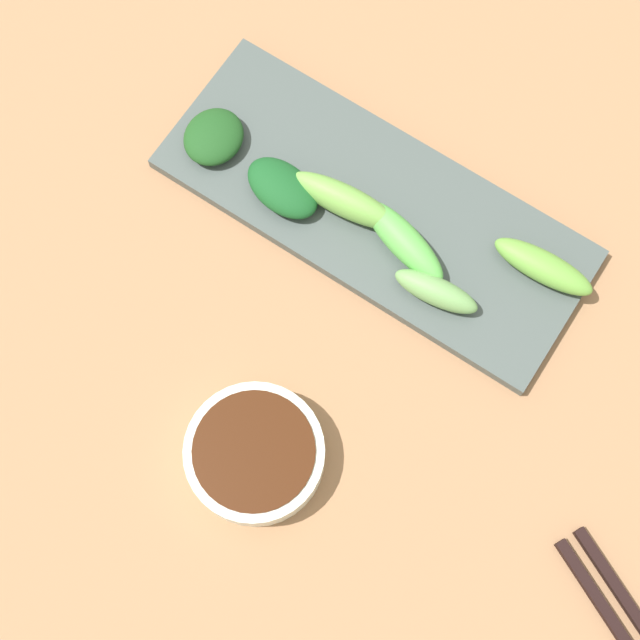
# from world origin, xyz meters

# --- Properties ---
(tabletop) EXTENTS (2.10, 2.10, 0.02)m
(tabletop) POSITION_xyz_m (0.00, 0.00, 0.01)
(tabletop) COLOR #9F714D
(tabletop) RESTS_ON ground
(sauce_bowl) EXTENTS (0.11, 0.11, 0.03)m
(sauce_bowl) POSITION_xyz_m (-0.13, -0.03, 0.04)
(sauce_bowl) COLOR silver
(sauce_bowl) RESTS_ON tabletop
(serving_plate) EXTENTS (0.14, 0.36, 0.01)m
(serving_plate) POSITION_xyz_m (0.09, -0.00, 0.03)
(serving_plate) COLOR #47514F
(serving_plate) RESTS_ON tabletop
(broccoli_leafy_0) EXTENTS (0.06, 0.05, 0.02)m
(broccoli_leafy_0) POSITION_xyz_m (0.07, 0.14, 0.04)
(broccoli_leafy_0) COLOR #1C4B1C
(broccoli_leafy_0) RESTS_ON serving_plate
(broccoli_stalk_1) EXTENTS (0.03, 0.07, 0.02)m
(broccoli_stalk_1) POSITION_xyz_m (0.05, -0.08, 0.04)
(broccoli_stalk_1) COLOR #6EA058
(broccoli_stalk_1) RESTS_ON serving_plate
(broccoli_stalk_2) EXTENTS (0.03, 0.09, 0.02)m
(broccoli_stalk_2) POSITION_xyz_m (0.12, -0.14, 0.04)
(broccoli_stalk_2) COLOR #69A43E
(broccoli_stalk_2) RESTS_ON serving_plate
(broccoli_stalk_3) EXTENTS (0.05, 0.09, 0.03)m
(broccoli_stalk_3) POSITION_xyz_m (0.08, -0.04, 0.05)
(broccoli_stalk_3) COLOR #5CB84C
(broccoli_stalk_3) RESTS_ON serving_plate
(broccoli_stalk_4) EXTENTS (0.03, 0.10, 0.03)m
(broccoli_stalk_4) POSITION_xyz_m (0.08, 0.02, 0.05)
(broccoli_stalk_4) COLOR #72AE49
(broccoli_stalk_4) RESTS_ON serving_plate
(broccoli_leafy_5) EXTENTS (0.05, 0.07, 0.02)m
(broccoli_leafy_5) POSITION_xyz_m (0.06, 0.07, 0.04)
(broccoli_leafy_5) COLOR #175122
(broccoli_leafy_5) RESTS_ON serving_plate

